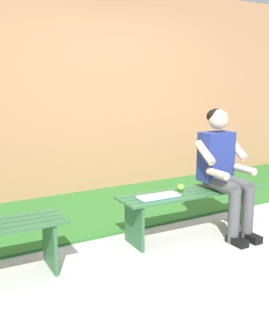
# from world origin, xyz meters

# --- Properties ---
(ground_plane) EXTENTS (10.00, 7.00, 0.04)m
(ground_plane) POSITION_xyz_m (1.07, 1.00, -0.02)
(ground_plane) COLOR #B2B2AD
(grass_strip) EXTENTS (9.00, 1.60, 0.03)m
(grass_strip) POSITION_xyz_m (1.07, -1.15, 0.01)
(grass_strip) COLOR #2D6B28
(grass_strip) RESTS_ON ground
(brick_wall) EXTENTS (9.50, 0.24, 2.72)m
(brick_wall) POSITION_xyz_m (0.50, -2.04, 1.36)
(brick_wall) COLOR #B27A51
(brick_wall) RESTS_ON ground
(bench_near) EXTENTS (1.56, 0.44, 0.46)m
(bench_near) POSITION_xyz_m (0.00, 0.00, 0.34)
(bench_near) COLOR #2D6038
(bench_near) RESTS_ON ground
(person_seated) EXTENTS (0.50, 0.69, 1.26)m
(person_seated) POSITION_xyz_m (-0.31, 0.10, 0.69)
(person_seated) COLOR navy
(person_seated) RESTS_ON ground
(apple) EXTENTS (0.07, 0.07, 0.07)m
(apple) POSITION_xyz_m (0.10, -0.06, 0.49)
(apple) COLOR #72B738
(apple) RESTS_ON bench_near
(book_open) EXTENTS (0.42, 0.17, 0.02)m
(book_open) POSITION_xyz_m (0.42, 0.03, 0.47)
(book_open) COLOR white
(book_open) RESTS_ON bench_near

